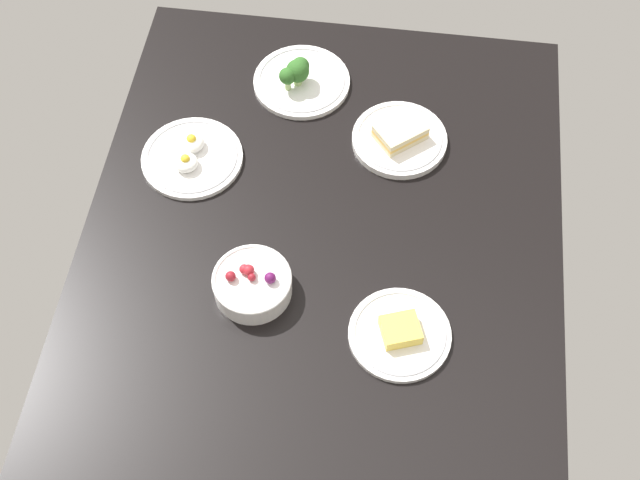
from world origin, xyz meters
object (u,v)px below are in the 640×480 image
(plate_cheese, at_px, (400,333))
(plate_sandwich, at_px, (400,138))
(plate_broccoli, at_px, (300,79))
(plate_eggs, at_px, (192,157))
(bowl_berries, at_px, (252,284))

(plate_cheese, relative_size, plate_sandwich, 0.94)
(plate_cheese, distance_m, plate_broccoli, 0.61)
(plate_cheese, xyz_separation_m, plate_eggs, (-0.33, -0.44, 0.00))
(plate_broccoli, bearing_deg, plate_sandwich, 59.99)
(bowl_berries, xyz_separation_m, plate_broccoli, (-0.50, 0.01, -0.01))
(bowl_berries, distance_m, plate_broccoli, 0.50)
(plate_cheese, distance_m, bowl_berries, 0.27)
(bowl_berries, bearing_deg, plate_eggs, -148.09)
(bowl_berries, bearing_deg, plate_cheese, 78.49)
(bowl_berries, xyz_separation_m, plate_eggs, (-0.28, -0.17, -0.02))
(bowl_berries, height_order, plate_eggs, bowl_berries)
(plate_sandwich, distance_m, plate_eggs, 0.42)
(plate_cheese, height_order, plate_broccoli, plate_broccoli)
(plate_cheese, relative_size, plate_broccoli, 0.88)
(plate_broccoli, distance_m, plate_eggs, 0.29)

